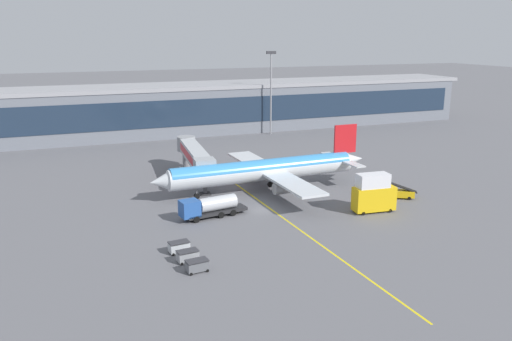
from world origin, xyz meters
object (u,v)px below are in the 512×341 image
at_px(fuel_tanker, 209,207).
at_px(catering_lift, 374,193).
at_px(belt_loader, 396,193).
at_px(baggage_cart_0, 197,265).
at_px(main_airliner, 265,170).
at_px(baggage_cart_2, 179,247).
at_px(baggage_cart_1, 188,256).

height_order(fuel_tanker, catering_lift, catering_lift).
distance_m(belt_loader, baggage_cart_0, 42.81).
height_order(main_airliner, fuel_tanker, main_airliner).
height_order(catering_lift, baggage_cart_0, catering_lift).
bearing_deg(baggage_cart_2, baggage_cart_1, -83.94).
distance_m(fuel_tanker, catering_lift, 26.20).
relative_size(catering_lift, baggage_cart_0, 2.50).
bearing_deg(baggage_cart_0, main_airliner, 53.91).
relative_size(baggage_cart_0, baggage_cart_2, 1.00).
relative_size(fuel_tanker, catering_lift, 1.58).
relative_size(fuel_tanker, baggage_cart_0, 3.95).
height_order(main_airliner, baggage_cart_0, main_airliner).
bearing_deg(baggage_cart_2, baggage_cart_0, -83.94).
relative_size(main_airliner, baggage_cart_1, 14.94).
relative_size(belt_loader, baggage_cart_0, 2.38).
height_order(main_airliner, catering_lift, main_airliner).
height_order(baggage_cart_0, baggage_cart_2, same).
bearing_deg(baggage_cart_2, fuel_tanker, 56.84).
xyz_separation_m(main_airliner, baggage_cart_2, (-21.09, -21.65, -3.11)).
xyz_separation_m(belt_loader, baggage_cart_2, (-40.60, -9.11, -0.21)).
bearing_deg(fuel_tanker, belt_loader, -4.10).
height_order(baggage_cart_0, baggage_cart_1, same).
xyz_separation_m(main_airliner, baggage_cart_0, (-20.42, -28.01, -3.11)).
bearing_deg(baggage_cart_0, fuel_tanker, 69.07).
distance_m(fuel_tanker, baggage_cart_2, 13.75).
bearing_deg(baggage_cart_1, baggage_cart_2, 96.06).
distance_m(fuel_tanker, baggage_cart_1, 16.35).
distance_m(catering_lift, baggage_cart_0, 33.89).
bearing_deg(catering_lift, fuel_tanker, 164.46).
bearing_deg(main_airliner, baggage_cart_1, -129.89).
distance_m(fuel_tanker, belt_loader, 33.19).
bearing_deg(baggage_cart_1, main_airliner, 50.11).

